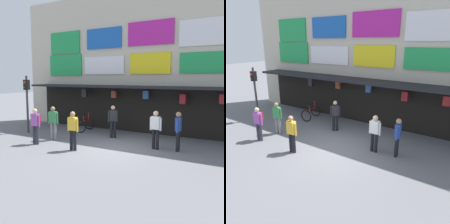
{
  "view_description": "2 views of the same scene",
  "coord_description": "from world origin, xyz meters",
  "views": [
    {
      "loc": [
        5.99,
        -10.09,
        3.1
      ],
      "look_at": [
        -0.44,
        0.69,
        1.53
      ],
      "focal_mm": 44.24,
      "sensor_mm": 36.0,
      "label": 1
    },
    {
      "loc": [
        5.05,
        -7.09,
        4.64
      ],
      "look_at": [
        -0.18,
        0.79,
        1.55
      ],
      "focal_mm": 34.93,
      "sensor_mm": 36.0,
      "label": 2
    }
  ],
  "objects": [
    {
      "name": "pedestrian_in_blue",
      "position": [
        -1.13,
        1.95,
        0.95
      ],
      "size": [
        0.44,
        0.4,
        1.68
      ],
      "color": "black",
      "rests_on": "ground"
    },
    {
      "name": "pedestrian_in_red",
      "position": [
        2.55,
        1.1,
        0.95
      ],
      "size": [
        0.26,
        0.53,
        1.68
      ],
      "color": "black",
      "rests_on": "ground"
    },
    {
      "name": "pedestrian_in_yellow",
      "position": [
        -3.42,
        0.0,
        0.95
      ],
      "size": [
        0.51,
        0.32,
        1.68
      ],
      "color": "gray",
      "rests_on": "ground"
    },
    {
      "name": "pedestrian_in_white",
      "position": [
        -1.32,
        -1.07,
        0.95
      ],
      "size": [
        0.53,
        0.25,
        1.68
      ],
      "color": "black",
      "rests_on": "ground"
    },
    {
      "name": "ground_plane",
      "position": [
        0.0,
        0.0,
        0.0
      ],
      "size": [
        80.0,
        80.0,
        0.0
      ],
      "primitive_type": "plane",
      "color": "slate"
    },
    {
      "name": "shopfront",
      "position": [
        -0.0,
        4.57,
        3.96
      ],
      "size": [
        18.0,
        2.6,
        8.0
      ],
      "color": "beige",
      "rests_on": "ground"
    },
    {
      "name": "pedestrian_in_purple",
      "position": [
        1.61,
        0.96,
        0.98
      ],
      "size": [
        0.53,
        0.35,
        1.68
      ],
      "color": "black",
      "rests_on": "ground"
    },
    {
      "name": "bicycle_parked",
      "position": [
        -3.47,
        2.7,
        0.39
      ],
      "size": [
        0.89,
        1.25,
        1.05
      ],
      "color": "black",
      "rests_on": "ground"
    },
    {
      "name": "traffic_light_near",
      "position": [
        -6.01,
        0.72,
        2.14
      ],
      "size": [
        0.3,
        0.34,
        3.2
      ],
      "color": "#38383D",
      "rests_on": "ground"
    },
    {
      "name": "pedestrian_in_black",
      "position": [
        -3.52,
        -1.06,
        0.98
      ],
      "size": [
        0.53,
        0.38,
        1.68
      ],
      "color": "#2D2D38",
      "rests_on": "ground"
    }
  ]
}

